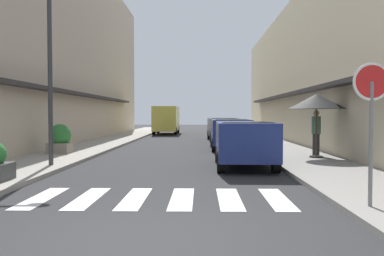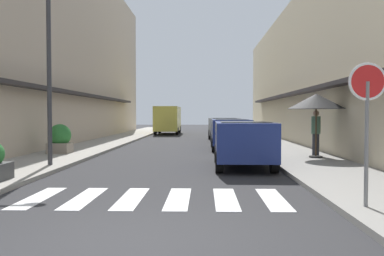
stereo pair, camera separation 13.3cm
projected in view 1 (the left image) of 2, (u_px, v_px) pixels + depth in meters
ground_plane at (185, 146)px, 21.73m from camera, size 90.37×90.37×0.00m
sidewalk_left at (97, 145)px, 21.83m from camera, size 2.72×57.51×0.12m
sidewalk_right at (273, 145)px, 21.63m from camera, size 2.72×57.51×0.12m
building_row_left at (32, 40)px, 22.77m from camera, size 5.50×38.97×11.68m
building_row_right at (341, 70)px, 22.46m from camera, size 5.50×38.97×8.29m
crosswalk at (158, 199)px, 8.25m from camera, size 5.20×2.20×0.01m
parked_car_near at (244, 139)px, 13.12m from camera, size 1.86×3.93×1.47m
parked_car_mid at (230, 130)px, 19.76m from camera, size 1.82×4.36×1.47m
parked_car_far at (223, 126)px, 26.28m from camera, size 1.93×4.14×1.47m
delivery_van at (166, 118)px, 35.12m from camera, size 2.03×5.41×2.37m
round_street_sign at (372, 97)px, 6.99m from camera, size 0.65×0.07×2.46m
street_lamp at (56, 56)px, 12.72m from camera, size 1.19×0.28×5.55m
cafe_umbrella at (317, 102)px, 14.95m from camera, size 2.05×2.05×2.33m
planter_midblock at (60, 139)px, 16.70m from camera, size 0.90×0.90×1.18m
pedestrian_walking_near at (316, 132)px, 15.61m from camera, size 0.34×0.34×1.73m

